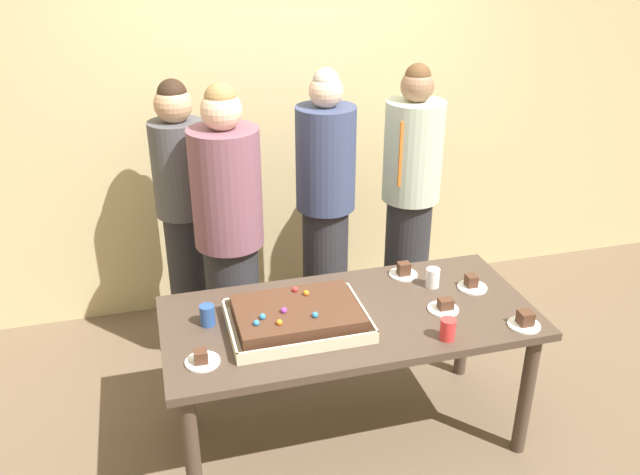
# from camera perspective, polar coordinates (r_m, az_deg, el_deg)

# --- Properties ---
(ground_plane) EXTENTS (12.00, 12.00, 0.00)m
(ground_plane) POSITION_cam_1_polar(r_m,az_deg,el_deg) (3.62, 2.34, -16.57)
(ground_plane) COLOR brown
(interior_back_panel) EXTENTS (8.00, 0.12, 3.00)m
(interior_back_panel) POSITION_cam_1_polar(r_m,az_deg,el_deg) (4.33, -3.81, 13.18)
(interior_back_panel) COLOR #CCB784
(interior_back_panel) RESTS_ON ground_plane
(party_table) EXTENTS (1.77, 0.82, 0.74)m
(party_table) POSITION_cam_1_polar(r_m,az_deg,el_deg) (3.22, 2.55, -7.99)
(party_table) COLOR #47382D
(party_table) RESTS_ON ground_plane
(sheet_cake) EXTENTS (0.63, 0.46, 0.12)m
(sheet_cake) POSITION_cam_1_polar(r_m,az_deg,el_deg) (3.06, -1.99, -6.89)
(sheet_cake) COLOR beige
(sheet_cake) RESTS_ON party_table
(plated_slice_near_left) EXTENTS (0.15, 0.15, 0.07)m
(plated_slice_near_left) POSITION_cam_1_polar(r_m,az_deg,el_deg) (3.21, 17.25, -6.91)
(plated_slice_near_left) COLOR white
(plated_slice_near_left) RESTS_ON party_table
(plated_slice_near_right) EXTENTS (0.15, 0.15, 0.06)m
(plated_slice_near_right) POSITION_cam_1_polar(r_m,az_deg,el_deg) (3.25, 10.67, -5.89)
(plated_slice_near_right) COLOR white
(plated_slice_near_right) RESTS_ON party_table
(plated_slice_far_left) EXTENTS (0.15, 0.15, 0.07)m
(plated_slice_far_left) POSITION_cam_1_polar(r_m,az_deg,el_deg) (2.88, -10.16, -10.32)
(plated_slice_far_left) COLOR white
(plated_slice_far_left) RESTS_ON party_table
(plated_slice_far_right) EXTENTS (0.15, 0.15, 0.07)m
(plated_slice_far_right) POSITION_cam_1_polar(r_m,az_deg,el_deg) (3.46, 12.97, -3.96)
(plated_slice_far_right) COLOR white
(plated_slice_far_right) RESTS_ON party_table
(plated_slice_center_front) EXTENTS (0.15, 0.15, 0.08)m
(plated_slice_center_front) POSITION_cam_1_polar(r_m,az_deg,el_deg) (3.51, 7.22, -2.94)
(plated_slice_center_front) COLOR white
(plated_slice_center_front) RESTS_ON party_table
(drink_cup_nearest) EXTENTS (0.07, 0.07, 0.10)m
(drink_cup_nearest) POSITION_cam_1_polar(r_m,az_deg,el_deg) (3.02, 10.97, -7.77)
(drink_cup_nearest) COLOR red
(drink_cup_nearest) RESTS_ON party_table
(drink_cup_middle) EXTENTS (0.07, 0.07, 0.10)m
(drink_cup_middle) POSITION_cam_1_polar(r_m,az_deg,el_deg) (3.42, 9.70, -3.44)
(drink_cup_middle) COLOR white
(drink_cup_middle) RESTS_ON party_table
(drink_cup_far_end) EXTENTS (0.07, 0.07, 0.10)m
(drink_cup_far_end) POSITION_cam_1_polar(r_m,az_deg,el_deg) (3.11, -9.70, -6.63)
(drink_cup_far_end) COLOR #2D5199
(drink_cup_far_end) RESTS_ON party_table
(person_serving_front) EXTENTS (0.35, 0.35, 1.71)m
(person_serving_front) POSITION_cam_1_polar(r_m,az_deg,el_deg) (3.95, 0.48, 2.60)
(person_serving_front) COLOR #28282D
(person_serving_front) RESTS_ON ground_plane
(person_green_shirt_behind) EXTENTS (0.35, 0.35, 1.71)m
(person_green_shirt_behind) POSITION_cam_1_polar(r_m,az_deg,el_deg) (4.09, 7.78, 3.22)
(person_green_shirt_behind) COLOR #28282D
(person_green_shirt_behind) RESTS_ON ground_plane
(person_striped_tie_right) EXTENTS (0.31, 0.31, 1.66)m
(person_striped_tie_right) POSITION_cam_1_polar(r_m,az_deg,el_deg) (3.99, -11.70, 2.20)
(person_striped_tie_right) COLOR #28282D
(person_striped_tie_right) RESTS_ON ground_plane
(person_far_right_suit) EXTENTS (0.38, 0.38, 1.71)m
(person_far_right_suit) POSITION_cam_1_polar(r_m,az_deg,el_deg) (3.66, -7.84, 0.31)
(person_far_right_suit) COLOR #28282D
(person_far_right_suit) RESTS_ON ground_plane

